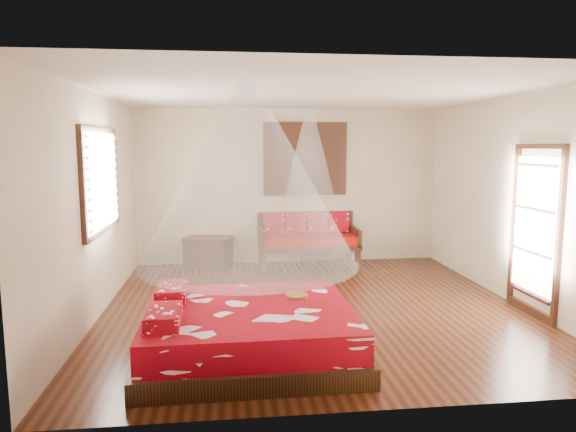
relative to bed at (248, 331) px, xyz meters
name	(u,v)px	position (x,y,z in m)	size (l,w,h in m)	color
room	(314,203)	(0.93, 1.48, 1.15)	(5.54, 5.54, 2.84)	black
bed	(248,331)	(0.00, 0.00, 0.00)	(2.19, 1.99, 0.64)	black
daybed	(308,237)	(1.22, 3.86, 0.27)	(1.76, 0.78, 0.94)	black
storage_chest	(208,252)	(-0.54, 3.93, 0.02)	(0.92, 0.78, 0.54)	black
shutter_panel	(305,159)	(1.22, 4.20, 1.65)	(1.52, 0.06, 1.32)	black
window_left	(101,180)	(-1.78, 1.68, 1.45)	(0.10, 1.74, 1.34)	black
glazed_door	(535,231)	(3.65, 0.88, 0.82)	(0.08, 1.02, 2.16)	black
wine_tray	(297,292)	(0.55, 0.30, 0.30)	(0.24, 0.24, 0.20)	brown
mosquito_net_main	(248,175)	(0.02, 0.00, 1.60)	(2.20, 2.20, 1.80)	white
mosquito_net_daybed	(309,154)	(1.22, 3.73, 1.75)	(0.90, 0.90, 1.50)	white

